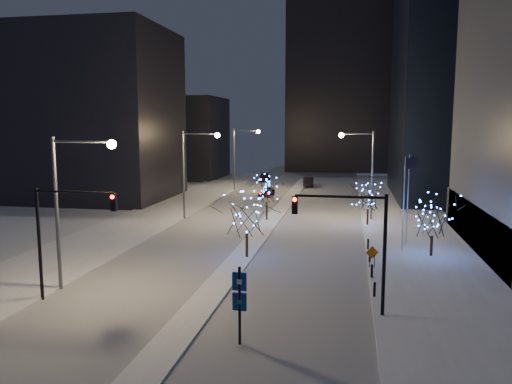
% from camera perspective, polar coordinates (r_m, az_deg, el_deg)
% --- Properties ---
extents(ground, '(160.00, 160.00, 0.00)m').
position_cam_1_polar(ground, '(30.03, -6.67, -13.34)').
color(ground, white).
rests_on(ground, ground).
extents(road, '(20.00, 130.00, 0.02)m').
position_cam_1_polar(road, '(63.21, 2.80, -2.04)').
color(road, '#A4A8B3').
rests_on(road, ground).
extents(median, '(2.00, 80.00, 0.15)m').
position_cam_1_polar(median, '(58.32, 2.13, -2.80)').
color(median, white).
rests_on(median, ground).
extents(east_sidewalk, '(10.00, 90.00, 0.15)m').
position_cam_1_polar(east_sidewalk, '(48.36, 18.22, -5.41)').
color(east_sidewalk, white).
rests_on(east_sidewalk, ground).
extents(west_sidewalk, '(8.00, 90.00, 0.15)m').
position_cam_1_polar(west_sidewalk, '(52.93, -14.76, -4.15)').
color(west_sidewalk, white).
rests_on(west_sidewalk, ground).
extents(filler_west_near, '(22.00, 18.00, 24.00)m').
position_cam_1_polar(filler_west_near, '(76.03, -18.20, 8.32)').
color(filler_west_near, black).
rests_on(filler_west_near, ground).
extents(filler_west_far, '(18.00, 16.00, 16.00)m').
position_cam_1_polar(filler_west_far, '(102.70, -9.00, 6.15)').
color(filler_west_far, black).
rests_on(filler_west_far, ground).
extents(horizon_block, '(24.00, 14.00, 42.00)m').
position_cam_1_polar(horizon_block, '(119.16, 9.68, 12.61)').
color(horizon_block, black).
rests_on(horizon_block, ground).
extents(street_lamp_w_near, '(4.40, 0.56, 10.00)m').
position_cam_1_polar(street_lamp_w_near, '(33.85, -20.41, 0.00)').
color(street_lamp_w_near, '#595E66').
rests_on(street_lamp_w_near, ground).
extents(street_lamp_w_mid, '(4.40, 0.56, 10.00)m').
position_cam_1_polar(street_lamp_w_mid, '(56.62, -7.29, 3.38)').
color(street_lamp_w_mid, '#595E66').
rests_on(street_lamp_w_mid, ground).
extents(street_lamp_w_far, '(4.40, 0.56, 10.00)m').
position_cam_1_polar(street_lamp_w_far, '(80.72, -1.81, 4.74)').
color(street_lamp_w_far, '#595E66').
rests_on(street_lamp_w_far, ground).
extents(street_lamp_east, '(3.90, 0.56, 10.00)m').
position_cam_1_polar(street_lamp_east, '(56.89, 12.27, 3.24)').
color(street_lamp_east, '#595E66').
rests_on(street_lamp_east, ground).
extents(traffic_signal_west, '(5.26, 0.43, 7.00)m').
position_cam_1_polar(traffic_signal_west, '(32.18, -21.34, -3.57)').
color(traffic_signal_west, black).
rests_on(traffic_signal_west, ground).
extents(traffic_signal_east, '(5.26, 0.43, 7.00)m').
position_cam_1_polar(traffic_signal_east, '(28.35, 11.38, -4.66)').
color(traffic_signal_east, black).
rests_on(traffic_signal_east, ground).
extents(flagpoles, '(1.35, 2.60, 8.00)m').
position_cam_1_polar(flagpoles, '(44.62, 16.85, -0.27)').
color(flagpoles, silver).
rests_on(flagpoles, east_sidewalk).
extents(bollards, '(0.16, 12.16, 0.90)m').
position_cam_1_polar(bollards, '(38.13, 12.98, -7.93)').
color(bollards, black).
rests_on(bollards, east_sidewalk).
extents(car_near, '(2.17, 4.36, 1.43)m').
position_cam_1_polar(car_near, '(74.69, 1.24, 0.04)').
color(car_near, black).
rests_on(car_near, ground).
extents(car_mid, '(2.09, 5.12, 1.65)m').
position_cam_1_polar(car_mid, '(87.07, 6.00, 1.18)').
color(car_mid, black).
rests_on(car_mid, ground).
extents(car_far, '(2.67, 5.25, 1.46)m').
position_cam_1_polar(car_far, '(94.21, 0.99, 1.66)').
color(car_far, black).
rests_on(car_far, ground).
extents(holiday_tree_median_near, '(5.49, 5.49, 5.67)m').
position_cam_1_polar(holiday_tree_median_near, '(39.81, -1.07, -2.38)').
color(holiday_tree_median_near, black).
rests_on(holiday_tree_median_near, median).
extents(holiday_tree_median_far, '(4.12, 4.12, 5.05)m').
position_cam_1_polar(holiday_tree_median_far, '(55.40, 1.25, 0.27)').
color(holiday_tree_median_far, black).
rests_on(holiday_tree_median_far, median).
extents(holiday_tree_plaza_near, '(4.58, 4.58, 5.02)m').
position_cam_1_polar(holiday_tree_plaza_near, '(42.70, 19.55, -2.75)').
color(holiday_tree_plaza_near, black).
rests_on(holiday_tree_plaza_near, east_sidewalk).
extents(holiday_tree_plaza_far, '(3.92, 3.92, 4.50)m').
position_cam_1_polar(holiday_tree_plaza_far, '(54.07, 12.70, -0.58)').
color(holiday_tree_plaza_far, black).
rests_on(holiday_tree_plaza_far, east_sidewalk).
extents(wayfinding_sign, '(0.70, 0.14, 3.95)m').
position_cam_1_polar(wayfinding_sign, '(24.83, -1.89, -11.93)').
color(wayfinding_sign, black).
rests_on(wayfinding_sign, ground).
extents(construction_sign, '(0.96, 0.31, 1.63)m').
position_cam_1_polar(construction_sign, '(38.44, 13.13, -6.98)').
color(construction_sign, black).
rests_on(construction_sign, east_sidewalk).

